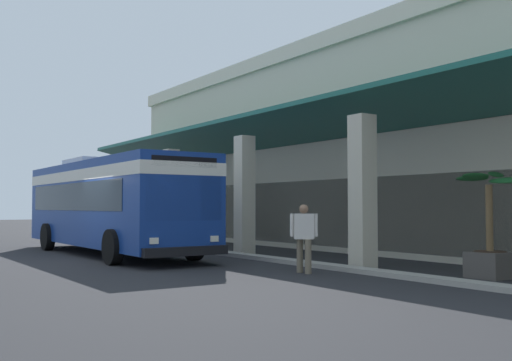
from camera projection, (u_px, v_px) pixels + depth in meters
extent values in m
plane|color=#262628|center=(312.00, 250.00, 22.18)|extent=(120.00, 120.00, 0.00)
cube|color=#9E998E|center=(224.00, 253.00, 20.01)|extent=(34.63, 0.50, 0.12)
cube|color=beige|center=(417.00, 158.00, 25.61)|extent=(28.86, 11.91, 7.41)
cube|color=beige|center=(416.00, 66.00, 25.78)|extent=(29.16, 12.21, 0.60)
cube|color=beige|center=(121.00, 198.00, 30.11)|extent=(0.55, 0.55, 4.08)
cube|color=beige|center=(171.00, 197.00, 25.33)|extent=(0.55, 0.55, 4.08)
cube|color=beige|center=(244.00, 195.00, 20.56)|extent=(0.55, 0.55, 4.08)
cube|color=beige|center=(362.00, 191.00, 15.79)|extent=(0.55, 0.55, 4.08)
cube|color=#19594C|center=(275.00, 129.00, 21.41)|extent=(28.86, 3.16, 0.82)
cube|color=#19232D|center=(311.00, 213.00, 22.19)|extent=(24.24, 0.08, 2.40)
cube|color=navy|center=(111.00, 204.00, 20.30)|extent=(11.00, 2.56, 2.75)
cube|color=silver|center=(111.00, 177.00, 20.34)|extent=(11.02, 2.58, 0.36)
cube|color=#19232D|center=(108.00, 197.00, 20.56)|extent=(9.24, 2.59, 0.90)
cube|color=#19232D|center=(184.00, 198.00, 15.78)|extent=(0.06, 2.24, 1.20)
cube|color=black|center=(185.00, 162.00, 15.82)|extent=(0.06, 1.94, 0.28)
cube|color=black|center=(186.00, 251.00, 15.61)|extent=(0.20, 2.45, 0.24)
cube|color=silver|center=(214.00, 239.00, 16.19)|extent=(0.06, 0.24, 0.16)
cube|color=silver|center=(154.00, 241.00, 15.19)|extent=(0.06, 0.24, 0.16)
cube|color=silver|center=(96.00, 163.00, 21.60)|extent=(2.40, 1.79, 0.24)
cylinder|color=black|center=(194.00, 244.00, 17.96)|extent=(1.00, 0.30, 1.00)
cylinder|color=black|center=(113.00, 247.00, 16.53)|extent=(1.00, 0.30, 1.00)
cylinder|color=black|center=(113.00, 235.00, 23.51)|extent=(1.00, 0.30, 1.00)
cylinder|color=black|center=(48.00, 237.00, 22.08)|extent=(1.00, 0.30, 1.00)
cylinder|color=#726651|center=(308.00, 257.00, 14.37)|extent=(0.16, 0.16, 0.83)
cylinder|color=#726651|center=(300.00, 256.00, 14.68)|extent=(0.16, 0.16, 0.83)
cube|color=silver|center=(304.00, 226.00, 14.56)|extent=(0.44, 0.53, 0.62)
sphere|color=#8C664C|center=(304.00, 209.00, 14.57)|extent=(0.23, 0.23, 0.23)
cylinder|color=silver|center=(316.00, 225.00, 14.52)|extent=(0.09, 0.09, 0.56)
cylinder|color=silver|center=(292.00, 225.00, 14.60)|extent=(0.09, 0.09, 0.56)
cube|color=#4C4742|center=(490.00, 265.00, 13.51)|extent=(0.85, 0.85, 0.60)
cylinder|color=#332319|center=(490.00, 251.00, 13.52)|extent=(0.72, 0.72, 0.02)
cylinder|color=brown|center=(489.00, 218.00, 13.55)|extent=(0.16, 0.16, 1.53)
ellipsoid|color=#195123|center=(507.00, 180.00, 13.22)|extent=(0.93, 0.24, 0.19)
ellipsoid|color=#195123|center=(496.00, 175.00, 13.84)|extent=(0.30, 0.75, 0.19)
ellipsoid|color=#195123|center=(472.00, 178.00, 13.91)|extent=(0.85, 0.31, 0.17)
ellipsoid|color=#195123|center=(476.00, 176.00, 13.36)|extent=(0.25, 0.91, 0.18)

